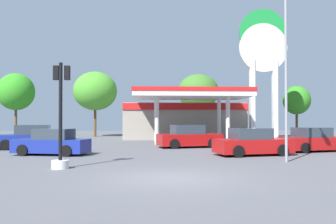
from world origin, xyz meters
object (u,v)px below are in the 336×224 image
car_1 (252,143)px  tree_3 (297,100)px  car_2 (313,141)px  tree_2 (198,92)px  station_pole_sign (263,57)px  car_3 (31,138)px  tree_0 (16,92)px  corner_streetlamp (287,61)px  traffic_signal_1 (61,129)px  car_0 (52,143)px  car_4 (189,137)px  tree_1 (95,91)px

car_1 → tree_3: bearing=61.7°
car_2 → tree_2: size_ratio=0.64×
station_pole_sign → car_3: bearing=-155.6°
station_pole_sign → car_2: (-0.48, -10.94, -6.90)m
tree_0 → tree_3: size_ratio=1.25×
car_2 → tree_2: bearing=104.9°
corner_streetlamp → station_pole_sign: bearing=75.9°
tree_3 → traffic_signal_1: bearing=-129.0°
car_3 → traffic_signal_1: bearing=-66.0°
car_2 → tree_0: (-24.29, 18.78, 4.19)m
car_0 → car_3: bearing=121.0°
station_pole_sign → traffic_signal_1: station_pole_sign is taller
tree_2 → station_pole_sign: bearing=-51.4°
car_4 → tree_3: tree_3 is taller
station_pole_sign → tree_3: 9.39m
corner_streetlamp → car_3: bearing=150.1°
car_3 → tree_1: size_ratio=0.66×
traffic_signal_1 → tree_3: 31.07m
station_pole_sign → car_4: (-7.59, -7.64, -6.86)m
car_4 → tree_2: (2.52, 13.99, 4.13)m
car_0 → car_1: size_ratio=0.97×
car_1 → traffic_signal_1: 10.17m
car_1 → car_3: bearing=160.0°
car_4 → tree_1: bearing=120.5°
tree_2 → tree_3: tree_2 is taller
tree_0 → car_0: bearing=-65.3°
car_0 → tree_1: 19.44m
station_pole_sign → traffic_signal_1: (-13.78, -17.57, -6.01)m
car_0 → corner_streetlamp: bearing=-19.1°
car_2 → tree_1: size_ratio=0.62×
tree_1 → tree_2: (11.01, -0.44, -0.06)m
station_pole_sign → car_3: size_ratio=2.59×
car_2 → traffic_signal_1: traffic_signal_1 is taller
car_1 → traffic_signal_1: size_ratio=1.03×
tree_1 → corner_streetlamp: corner_streetlamp is taller
tree_0 → corner_streetlamp: bearing=-49.2°
car_4 → corner_streetlamp: bearing=-67.5°
car_0 → tree_0: (-9.21, 20.01, 4.20)m
car_2 → corner_streetlamp: size_ratio=0.56×
station_pole_sign → car_0: 20.93m
car_0 → car_3: 4.69m
station_pole_sign → traffic_signal_1: 23.12m
tree_1 → corner_streetlamp: 25.90m
car_2 → tree_0: size_ratio=0.62×
car_3 → car_4: (10.39, 0.52, -0.01)m
car_3 → car_4: car_3 is taller
car_4 → tree_1: size_ratio=0.65×
station_pole_sign → tree_3: bearing=48.5°
car_2 → corner_streetlamp: corner_streetlamp is taller
car_0 → tree_3: bearing=41.2°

